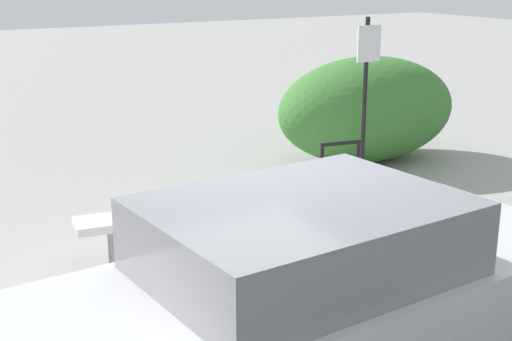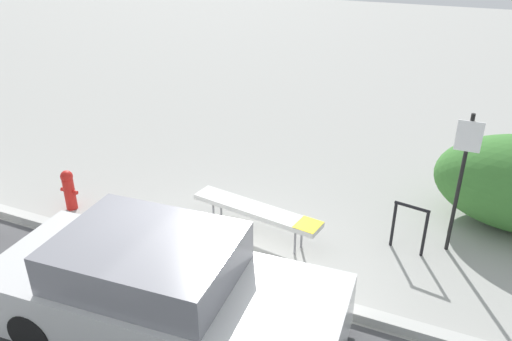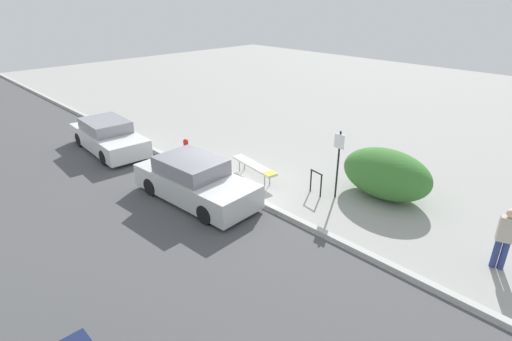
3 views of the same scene
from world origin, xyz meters
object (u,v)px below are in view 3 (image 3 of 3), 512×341
bike_rack (316,180)px  pedestrian (505,237)px  sign_post (338,158)px  fire_hydrant (186,147)px  parked_car_near (195,181)px  bench (254,166)px  parked_car_far (108,136)px

bike_rack → pedestrian: 5.57m
sign_post → pedestrian: sign_post is taller
bike_rack → pedestrian: size_ratio=0.50×
fire_hydrant → parked_car_near: parked_car_near is taller
bench → pedestrian: bearing=13.5°
bike_rack → parked_car_far: parked_car_far is taller
bench → bike_rack: size_ratio=2.80×
sign_post → bench: bearing=-163.4°
fire_hydrant → pedestrian: (11.38, 1.23, 0.47)m
bike_rack → sign_post: sign_post is taller
pedestrian → parked_car_near: bearing=1.5°
bench → sign_post: sign_post is taller
bike_rack → fire_hydrant: bearing=-168.9°
bike_rack → fire_hydrant: bike_rack is taller
parked_car_near → parked_car_far: parked_car_near is taller
parked_car_near → parked_car_far: bearing=175.9°
bike_rack → sign_post: bearing=26.0°
parked_car_far → sign_post: bearing=23.1°
sign_post → parked_car_far: size_ratio=0.50×
bench → fire_hydrant: fire_hydrant is taller
fire_hydrant → parked_car_near: (3.29, -1.95, 0.24)m
pedestrian → fire_hydrant: bearing=-13.8°
pedestrian → parked_car_near: pedestrian is taller
fire_hydrant → parked_car_near: size_ratio=0.17×
sign_post → fire_hydrant: (-6.41, -1.43, -0.98)m
bike_rack → bench: bearing=-165.9°
bench → parked_car_far: (-6.37, -2.49, 0.13)m
parked_car_near → parked_car_far: size_ratio=0.99×
fire_hydrant → sign_post: bearing=12.6°
bench → fire_hydrant: 3.51m
sign_post → parked_car_near: bearing=-132.7°
bike_rack → parked_car_far: 9.25m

